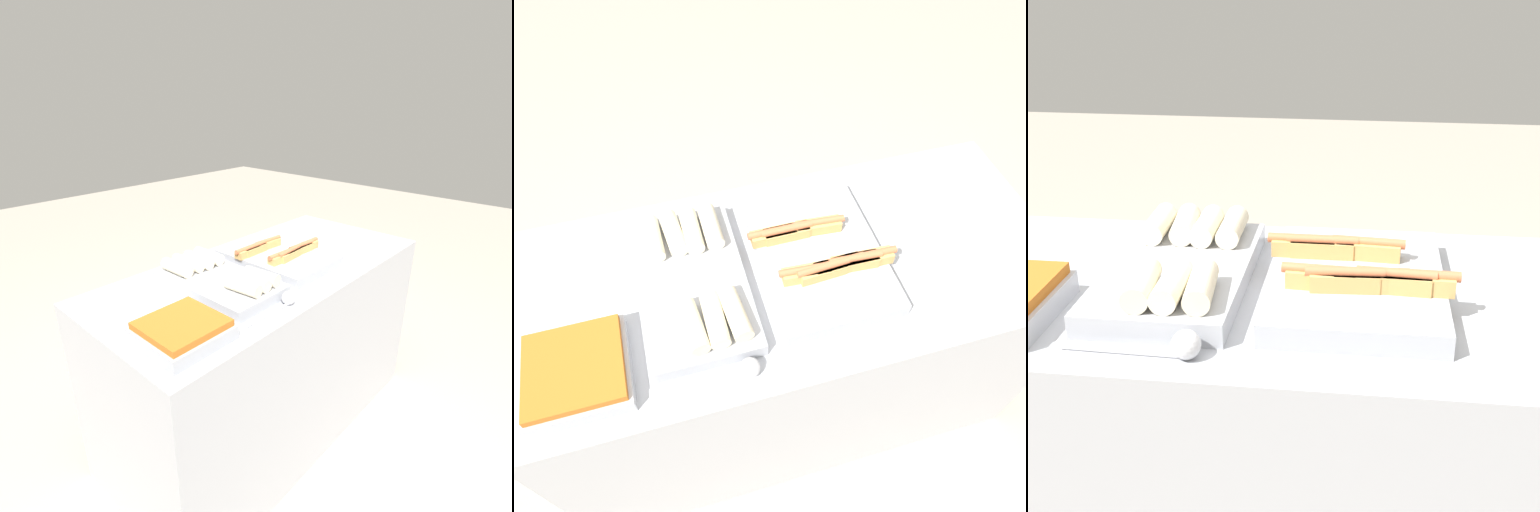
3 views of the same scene
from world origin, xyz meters
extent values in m
plane|color=#ADA393|center=(0.00, 0.00, 0.00)|extent=(12.00, 12.00, 0.00)
cube|color=#A8AAB2|center=(0.00, 0.00, 0.47)|extent=(1.69, 0.76, 0.94)
cube|color=#A8AAB2|center=(0.08, 0.00, 0.96)|extent=(0.36, 0.52, 0.05)
cube|color=tan|center=(0.10, 0.08, 1.00)|extent=(0.14, 0.05, 0.04)
cylinder|color=#D66B42|center=(0.10, 0.08, 1.02)|extent=(0.16, 0.03, 0.02)
cube|color=tan|center=(0.11, -0.08, 1.00)|extent=(0.14, 0.05, 0.04)
cylinder|color=#D66B42|center=(0.11, -0.08, 1.02)|extent=(0.16, 0.03, 0.02)
cube|color=tan|center=(-0.04, 0.08, 1.00)|extent=(0.14, 0.04, 0.04)
cylinder|color=#D66B42|center=(-0.04, 0.08, 1.02)|extent=(0.16, 0.02, 0.02)
cube|color=tan|center=(0.16, -0.08, 1.00)|extent=(0.14, 0.05, 0.04)
cylinder|color=#D66B42|center=(0.16, -0.08, 1.02)|extent=(0.16, 0.03, 0.02)
cube|color=tan|center=(0.00, 0.08, 1.00)|extent=(0.14, 0.04, 0.04)
cylinder|color=#D66B42|center=(0.00, 0.08, 1.02)|extent=(0.16, 0.02, 0.02)
cube|color=tan|center=(0.21, -0.08, 1.00)|extent=(0.14, 0.05, 0.04)
cylinder|color=#D66B42|center=(0.21, -0.08, 1.02)|extent=(0.16, 0.03, 0.02)
cube|color=tan|center=(0.06, -0.09, 1.00)|extent=(0.14, 0.05, 0.04)
cylinder|color=#D66B42|center=(0.06, -0.09, 1.02)|extent=(0.16, 0.03, 0.02)
cube|color=tan|center=(0.01, -0.08, 1.00)|extent=(0.14, 0.05, 0.04)
cylinder|color=#D66B42|center=(0.01, -0.08, 1.02)|extent=(0.16, 0.03, 0.02)
cube|color=#A8AAB2|center=(-0.31, 0.00, 0.96)|extent=(0.30, 0.53, 0.05)
cylinder|color=beige|center=(-0.28, -0.17, 1.01)|extent=(0.06, 0.16, 0.05)
cylinder|color=beige|center=(-0.22, 0.16, 1.01)|extent=(0.06, 0.16, 0.05)
cylinder|color=beige|center=(-0.40, 0.17, 1.01)|extent=(0.06, 0.16, 0.05)
cylinder|color=beige|center=(-0.22, -0.16, 1.01)|extent=(0.07, 0.16, 0.05)
cylinder|color=beige|center=(-0.34, 0.17, 1.01)|extent=(0.07, 0.16, 0.05)
cylinder|color=beige|center=(-0.34, -0.17, 1.01)|extent=(0.07, 0.16, 0.05)
cylinder|color=beige|center=(-0.28, 0.16, 1.01)|extent=(0.06, 0.16, 0.05)
cube|color=#A8AAB2|center=(-0.65, -0.19, 0.96)|extent=(0.27, 0.26, 0.05)
cube|color=#B7601E|center=(-0.65, -0.19, 1.00)|extent=(0.25, 0.24, 0.02)
cylinder|color=silver|center=(-0.34, -0.30, 0.94)|extent=(0.24, 0.02, 0.01)
sphere|color=silver|center=(-0.22, -0.30, 0.96)|extent=(0.06, 0.06, 0.06)
camera|label=1|loc=(-1.32, -1.14, 1.70)|focal=28.00mm
camera|label=2|loc=(-0.32, -0.86, 2.17)|focal=35.00mm
camera|label=3|loc=(0.09, -1.39, 1.61)|focal=50.00mm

